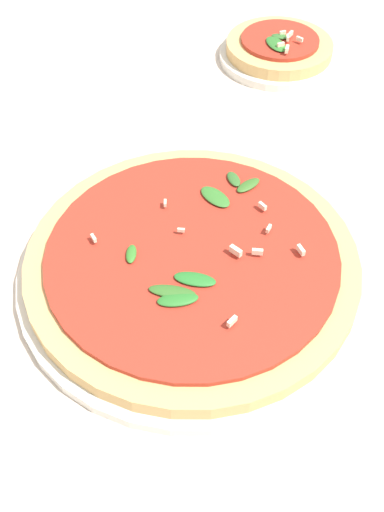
# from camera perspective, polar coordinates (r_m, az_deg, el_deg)

# --- Properties ---
(ground_plane) EXTENTS (6.00, 6.00, 0.00)m
(ground_plane) POSITION_cam_1_polar(r_m,az_deg,el_deg) (0.66, -0.59, -0.62)
(ground_plane) COLOR beige
(pizza_arugula_main) EXTENTS (0.37, 0.37, 0.05)m
(pizza_arugula_main) POSITION_cam_1_polar(r_m,az_deg,el_deg) (0.63, 0.01, -0.77)
(pizza_arugula_main) COLOR silver
(pizza_arugula_main) RESTS_ON ground_plane
(pizza_personal_side) EXTENTS (0.18, 0.18, 0.05)m
(pizza_personal_side) POSITION_cam_1_polar(r_m,az_deg,el_deg) (0.98, 8.27, 18.82)
(pizza_personal_side) COLOR silver
(pizza_personal_side) RESTS_ON ground_plane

